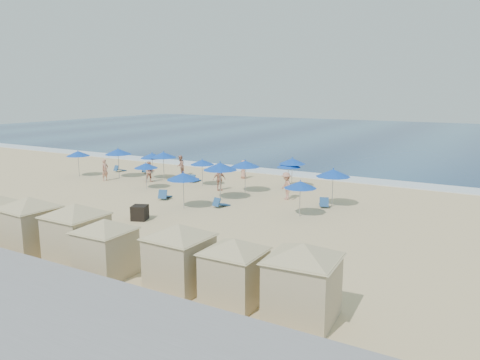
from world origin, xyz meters
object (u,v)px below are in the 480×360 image
(umbrella_3, at_px, (146,166))
(umbrella_9, at_px, (289,165))
(umbrella_12, at_px, (292,161))
(beachgoer_5, at_px, (180,165))
(cabana_3, at_px, (105,240))
(beachgoer_0, at_px, (105,170))
(cabana_2, at_px, (76,225))
(beachgoer_4, at_px, (244,169))
(beachgoer_2, at_px, (219,179))
(umbrella_11, at_px, (300,185))
(umbrella_8, at_px, (220,166))
(umbrella_6, at_px, (183,176))
(beachgoer_3, at_px, (286,186))
(umbrella_7, at_px, (245,164))
(trash_bin, at_px, (140,213))
(umbrella_4, at_px, (152,156))
(umbrella_0, at_px, (78,153))
(cabana_4, at_px, (179,248))
(beachgoer_1, at_px, (150,172))
(umbrella_1, at_px, (118,152))
(umbrella_5, at_px, (202,162))
(cabana_6, at_px, (303,272))
(umbrella_10, at_px, (333,173))
(cabana_1, at_px, (30,217))
(cabana_5, at_px, (234,262))

(umbrella_3, relative_size, umbrella_9, 0.98)
(umbrella_12, relative_size, beachgoer_5, 1.33)
(cabana_3, bearing_deg, beachgoer_0, 136.64)
(cabana_2, relative_size, beachgoer_4, 2.97)
(beachgoer_2, xyz_separation_m, beachgoer_5, (-6.39, 3.52, 0.05))
(umbrella_11, bearing_deg, umbrella_3, 174.20)
(beachgoer_4, bearing_deg, umbrella_8, -29.82)
(umbrella_6, bearing_deg, umbrella_11, 15.83)
(beachgoer_3, bearing_deg, umbrella_7, -143.98)
(trash_bin, distance_m, umbrella_4, 13.09)
(umbrella_4, distance_m, beachgoer_0, 4.05)
(umbrella_0, height_order, umbrella_7, umbrella_7)
(cabana_4, distance_m, beachgoer_1, 21.55)
(umbrella_1, distance_m, umbrella_11, 18.85)
(umbrella_1, height_order, umbrella_12, umbrella_1)
(cabana_2, relative_size, umbrella_5, 2.15)
(cabana_4, bearing_deg, beachgoer_5, 127.78)
(beachgoer_2, bearing_deg, umbrella_12, -11.73)
(cabana_4, bearing_deg, umbrella_7, 111.76)
(umbrella_6, xyz_separation_m, beachgoer_4, (-1.94, 10.89, -1.31))
(umbrella_5, xyz_separation_m, umbrella_11, (10.29, -4.54, 0.06))
(umbrella_6, xyz_separation_m, umbrella_12, (3.18, 9.55, -0.03))
(beachgoer_0, distance_m, beachgoer_4, 11.59)
(cabana_2, bearing_deg, umbrella_7, 93.02)
(cabana_6, xyz_separation_m, beachgoer_1, (-20.05, 15.36, -0.80))
(umbrella_1, distance_m, umbrella_5, 8.24)
(umbrella_10, height_order, beachgoer_4, umbrella_10)
(cabana_1, relative_size, umbrella_6, 1.92)
(cabana_2, relative_size, umbrella_7, 1.88)
(umbrella_7, height_order, umbrella_9, umbrella_7)
(umbrella_1, distance_m, beachgoer_0, 2.09)
(umbrella_5, xyz_separation_m, umbrella_12, (6.35, 2.99, 0.18))
(umbrella_6, distance_m, umbrella_12, 10.06)
(cabana_5, xyz_separation_m, beachgoer_3, (-5.25, 15.48, -0.54))
(beachgoer_1, bearing_deg, cabana_2, -115.91)
(cabana_5, distance_m, beachgoer_0, 25.33)
(umbrella_0, height_order, umbrella_11, umbrella_0)
(umbrella_3, bearing_deg, beachgoer_5, 102.53)
(cabana_5, relative_size, umbrella_0, 1.78)
(umbrella_4, relative_size, beachgoer_4, 1.46)
(umbrella_12, height_order, beachgoer_2, umbrella_12)
(cabana_2, xyz_separation_m, umbrella_7, (-0.85, 16.08, 0.47))
(umbrella_11, bearing_deg, beachgoer_4, 135.60)
(cabana_4, bearing_deg, cabana_1, -177.95)
(umbrella_7, height_order, umbrella_11, umbrella_7)
(umbrella_8, relative_size, umbrella_12, 1.13)
(umbrella_4, distance_m, umbrella_10, 16.55)
(cabana_6, relative_size, umbrella_4, 2.01)
(umbrella_10, relative_size, beachgoer_0, 1.41)
(umbrella_10, bearing_deg, cabana_6, -73.83)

